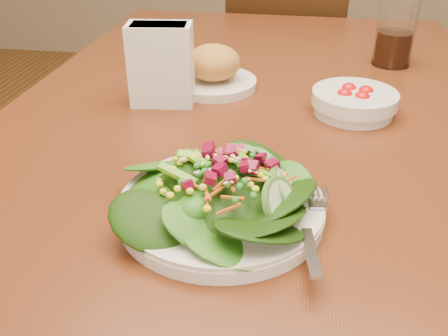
{
  "coord_description": "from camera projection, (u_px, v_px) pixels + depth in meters",
  "views": [
    {
      "loc": [
        0.08,
        -0.82,
        1.11
      ],
      "look_at": [
        -0.01,
        -0.31,
        0.8
      ],
      "focal_mm": 40.0,
      "sensor_mm": 36.0,
      "label": 1
    }
  ],
  "objects": [
    {
      "name": "drinking_glass",
      "position": [
        395.0,
        37.0,
        1.07
      ],
      "size": [
        0.08,
        0.08,
        0.14
      ],
      "color": "silver",
      "rests_on": "dining_table"
    },
    {
      "name": "bread_plate",
      "position": [
        213.0,
        70.0,
        0.96
      ],
      "size": [
        0.17,
        0.17,
        0.09
      ],
      "color": "silver",
      "rests_on": "dining_table"
    },
    {
      "name": "napkin_holder",
      "position": [
        161.0,
        63.0,
        0.88
      ],
      "size": [
        0.12,
        0.07,
        0.14
      ],
      "rotation": [
        0.0,
        0.0,
        0.12
      ],
      "color": "white",
      "rests_on": "dining_table"
    },
    {
      "name": "tomato_bowl",
      "position": [
        354.0,
        102.0,
        0.86
      ],
      "size": [
        0.15,
        0.15,
        0.05
      ],
      "color": "silver",
      "rests_on": "dining_table"
    },
    {
      "name": "dining_table",
      "position": [
        255.0,
        158.0,
        0.94
      ],
      "size": [
        0.9,
        1.4,
        0.75
      ],
      "color": "#5A2912",
      "rests_on": "ground_plane"
    },
    {
      "name": "chair_far",
      "position": [
        284.0,
        87.0,
        1.79
      ],
      "size": [
        0.41,
        0.41,
        0.85
      ],
      "rotation": [
        0.0,
        0.0,
        3.1
      ],
      "color": "black",
      "rests_on": "ground_plane"
    },
    {
      "name": "salad_plate",
      "position": [
        229.0,
        196.0,
        0.6
      ],
      "size": [
        0.26,
        0.25,
        0.07
      ],
      "rotation": [
        0.0,
        0.0,
        -0.21
      ],
      "color": "silver",
      "rests_on": "dining_table"
    }
  ]
}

